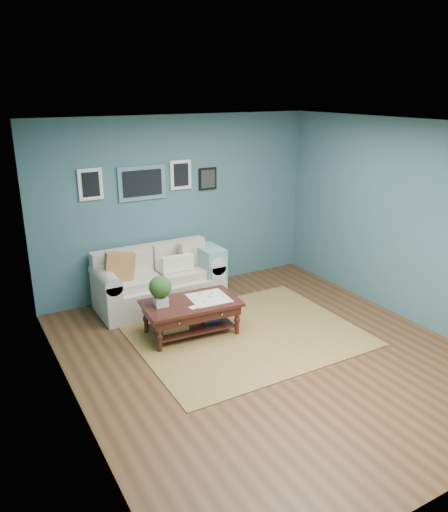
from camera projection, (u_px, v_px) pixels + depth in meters
room_shell at (268, 246)px, 5.65m from camera, size 5.00×5.02×2.70m
area_rug at (247, 334)px, 6.52m from camera, size 2.81×2.25×0.01m
loveseat at (163, 279)px, 7.35m from camera, size 1.85×0.84×0.95m
coffee_table at (186, 308)px, 6.41m from camera, size 1.27×0.80×0.85m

